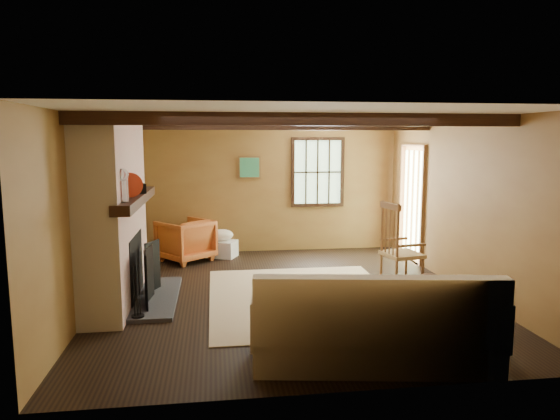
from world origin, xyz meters
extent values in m
plane|color=black|center=(0.00, 0.00, 0.00)|extent=(5.50, 5.50, 0.00)
cube|color=olive|center=(0.00, 2.75, 1.20)|extent=(5.00, 0.02, 2.40)
cube|color=olive|center=(0.00, -2.75, 1.20)|extent=(5.00, 0.02, 2.40)
cube|color=olive|center=(-2.50, 0.00, 1.20)|extent=(0.02, 5.50, 2.40)
cube|color=olive|center=(2.50, 0.00, 1.20)|extent=(0.02, 5.50, 2.40)
cube|color=white|center=(0.00, 0.00, 2.40)|extent=(5.00, 5.50, 0.02)
cube|color=#331E11|center=(0.00, -1.20, 2.33)|extent=(5.00, 0.12, 0.14)
cube|color=#331E11|center=(0.00, 1.20, 2.33)|extent=(5.00, 0.12, 0.14)
cube|color=#331E11|center=(1.00, 2.72, 1.50)|extent=(1.02, 0.06, 1.32)
cube|color=#ADD5A3|center=(1.00, 2.75, 1.50)|extent=(0.90, 0.01, 1.20)
cube|color=#331E11|center=(1.00, 2.73, 1.50)|extent=(0.90, 0.03, 0.02)
cube|color=brown|center=(2.47, 1.70, 1.00)|extent=(0.06, 1.00, 2.06)
cube|color=#ADD5A3|center=(2.50, 1.70, 1.00)|extent=(0.01, 0.80, 1.85)
cube|color=brown|center=(-0.30, 2.72, 1.60)|extent=(0.42, 0.03, 0.42)
cube|color=#297C61|center=(-0.30, 2.71, 1.60)|extent=(0.36, 0.01, 0.36)
cube|color=#A84641|center=(-2.25, 0.00, 1.20)|extent=(0.50, 2.20, 2.40)
cube|color=black|center=(-2.18, 0.00, 0.45)|extent=(0.38, 1.00, 0.85)
cube|color=#3A3B3F|center=(-1.75, 0.00, 0.03)|extent=(0.55, 1.80, 0.05)
cube|color=#331E11|center=(-1.97, 0.00, 1.35)|extent=(0.22, 2.30, 0.12)
cube|color=black|center=(-1.82, -0.46, 0.39)|extent=(0.08, 0.34, 0.69)
cube|color=black|center=(-1.82, -0.10, 0.39)|extent=(0.07, 0.34, 0.69)
cube|color=black|center=(-1.82, 0.25, 0.39)|extent=(0.17, 0.32, 0.69)
cylinder|color=black|center=(-1.88, -0.80, 0.06)|extent=(0.15, 0.15, 0.02)
cylinder|color=black|center=(-1.91, -0.83, 0.36)|extent=(0.01, 0.01, 0.61)
cylinder|color=black|center=(-1.88, -0.80, 0.36)|extent=(0.01, 0.01, 0.61)
cylinder|color=black|center=(-1.85, -0.77, 0.36)|extent=(0.01, 0.01, 0.61)
cylinder|color=silver|center=(-1.98, -0.81, 1.53)|extent=(0.11, 0.11, 0.25)
sphere|color=silver|center=(-1.98, -0.81, 1.72)|extent=(0.13, 0.13, 0.13)
cylinder|color=red|center=(-1.98, -0.33, 1.56)|extent=(0.30, 0.08, 0.30)
cube|color=black|center=(-1.98, 0.10, 1.48)|extent=(0.28, 0.22, 0.13)
cylinder|color=#331E11|center=(-1.98, 0.51, 1.46)|extent=(0.08, 0.08, 0.10)
cylinder|color=#331E11|center=(-1.98, 0.67, 1.45)|extent=(0.07, 0.07, 0.08)
cube|color=tan|center=(0.20, -0.20, 0.00)|extent=(2.50, 3.00, 0.01)
cube|color=tan|center=(1.70, 0.12, 0.48)|extent=(0.57, 0.59, 0.05)
cube|color=brown|center=(1.49, 0.08, 1.19)|extent=(0.14, 0.49, 0.08)
cylinder|color=brown|center=(1.95, -0.05, 0.24)|extent=(0.04, 0.04, 0.47)
cylinder|color=brown|center=(1.87, 0.37, 0.24)|extent=(0.04, 0.04, 0.47)
cylinder|color=brown|center=(1.53, -0.13, 0.24)|extent=(0.04, 0.04, 0.47)
cylinder|color=brown|center=(1.45, 0.29, 0.24)|extent=(0.04, 0.04, 0.47)
cylinder|color=brown|center=(1.53, -0.13, 0.85)|extent=(0.04, 0.04, 0.79)
cylinder|color=brown|center=(1.45, 0.29, 0.85)|extent=(0.04, 0.04, 0.79)
cylinder|color=brown|center=(1.51, -0.02, 0.83)|extent=(0.02, 0.02, 0.66)
cylinder|color=brown|center=(1.49, 0.08, 0.83)|extent=(0.02, 0.02, 0.66)
cylinder|color=brown|center=(1.47, 0.19, 0.83)|extent=(0.02, 0.02, 0.66)
cube|color=brown|center=(1.74, -0.11, 0.66)|extent=(0.44, 0.12, 0.03)
cube|color=brown|center=(1.66, 0.35, 0.66)|extent=(0.44, 0.12, 0.03)
cube|color=brown|center=(1.74, -0.09, 0.02)|extent=(0.89, 0.21, 0.03)
cube|color=brown|center=(1.66, 0.33, 0.02)|extent=(0.89, 0.21, 0.03)
cube|color=white|center=(0.53, -2.11, 0.25)|extent=(2.37, 1.34, 0.49)
cube|color=white|center=(0.46, -2.53, 0.62)|extent=(2.24, 0.51, 0.62)
cube|color=white|center=(-0.52, -1.95, 0.47)|extent=(0.31, 1.02, 0.45)
cube|color=white|center=(1.58, -2.27, 0.47)|extent=(0.31, 1.02, 0.45)
ellipsoid|color=white|center=(1.10, -2.08, 0.62)|extent=(0.42, 0.20, 0.40)
cylinder|color=brown|center=(-2.13, 2.60, 0.06)|extent=(0.43, 0.13, 0.13)
cylinder|color=brown|center=(-1.99, 2.60, 0.06)|extent=(0.43, 0.13, 0.13)
cylinder|color=brown|center=(-1.85, 2.60, 0.06)|extent=(0.43, 0.13, 0.13)
cylinder|color=brown|center=(-2.13, 2.60, 0.19)|extent=(0.43, 0.13, 0.13)
cylinder|color=brown|center=(-1.99, 2.60, 0.19)|extent=(0.43, 0.13, 0.13)
cylinder|color=brown|center=(-1.85, 2.60, 0.19)|extent=(0.43, 0.13, 0.13)
cube|color=white|center=(-0.84, 2.33, 0.15)|extent=(0.61, 0.55, 0.30)
ellipsoid|color=white|center=(-0.84, 2.33, 0.40)|extent=(0.49, 0.43, 0.21)
imported|color=#BF6026|center=(-1.48, 2.11, 0.37)|extent=(1.13, 1.13, 0.74)
camera|label=1|loc=(-0.97, -6.59, 2.11)|focal=32.00mm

